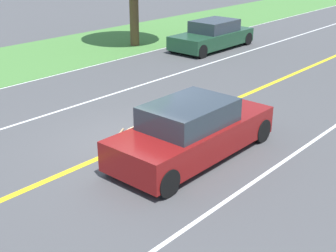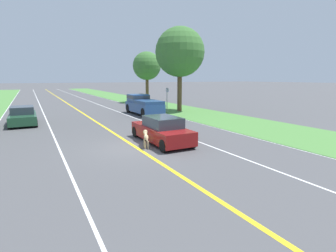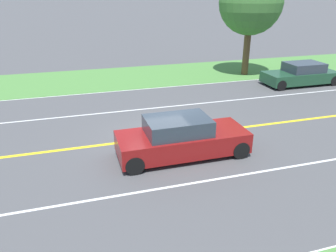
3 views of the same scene
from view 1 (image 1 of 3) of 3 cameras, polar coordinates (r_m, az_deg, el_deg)
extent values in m
plane|color=#4C4C4F|center=(12.40, -3.90, -1.96)|extent=(400.00, 400.00, 0.00)
cube|color=yellow|center=(12.40, -3.90, -1.95)|extent=(0.18, 160.00, 0.01)
cube|color=white|center=(10.46, 9.93, -7.06)|extent=(0.10, 160.00, 0.01)
cube|color=white|center=(14.92, -13.47, 1.70)|extent=(0.10, 160.00, 0.01)
cube|color=maroon|center=(11.41, 3.10, -1.25)|extent=(1.76, 4.57, 0.71)
cube|color=#2D3842|center=(11.04, 2.58, 1.49)|extent=(1.51, 2.19, 0.55)
cylinder|color=black|center=(12.54, 11.27, -0.52)|extent=(0.22, 0.63, 0.63)
cylinder|color=black|center=(9.75, -0.15, -6.90)|extent=(0.22, 0.63, 0.63)
cylinder|color=black|center=(13.33, 5.43, 1.19)|extent=(0.22, 0.63, 0.63)
cylinder|color=black|center=(10.74, -6.52, -4.16)|extent=(0.22, 0.63, 0.63)
ellipsoid|color=#D1B784|center=(11.64, -3.87, -0.68)|extent=(0.42, 0.73, 0.30)
cylinder|color=#D1B784|center=(11.81, -2.61, -2.13)|extent=(0.08, 0.08, 0.40)
cylinder|color=#D1B784|center=(11.61, -4.71, -2.62)|extent=(0.08, 0.08, 0.40)
cylinder|color=#D1B784|center=(11.94, -2.97, -1.87)|extent=(0.08, 0.08, 0.40)
cylinder|color=#D1B784|center=(11.74, -5.05, -2.35)|extent=(0.08, 0.08, 0.40)
cylinder|color=#D1B784|center=(11.72, -2.61, 0.14)|extent=(0.19, 0.22, 0.18)
sphere|color=#D1B784|center=(11.75, -2.09, 0.55)|extent=(0.30, 0.30, 0.23)
ellipsoid|color=#331E14|center=(11.82, -1.40, 0.62)|extent=(0.13, 0.14, 0.09)
cone|color=tan|center=(11.66, -1.99, 0.84)|extent=(0.09, 0.09, 0.11)
cone|color=tan|center=(11.76, -2.30, 1.04)|extent=(0.09, 0.09, 0.11)
cylinder|color=#D1B784|center=(11.44, -5.90, -0.92)|extent=(0.13, 0.26, 0.26)
cube|color=#1E472D|center=(23.08, 5.36, 10.56)|extent=(1.83, 4.58, 0.63)
cube|color=#2D3842|center=(23.11, 5.69, 12.06)|extent=(1.57, 2.20, 0.55)
cylinder|color=black|center=(22.16, 0.67, 9.71)|extent=(0.22, 0.62, 0.62)
cylinder|color=black|center=(25.09, 6.39, 11.03)|extent=(0.22, 0.62, 0.62)
cylinder|color=black|center=(21.15, 4.11, 9.06)|extent=(0.22, 0.62, 0.62)
cylinder|color=black|center=(24.20, 9.64, 10.45)|extent=(0.22, 0.62, 0.62)
cylinder|color=brown|center=(23.47, -4.16, 13.77)|extent=(0.44, 0.44, 3.38)
camera|label=2|loc=(13.48, -66.83, 2.01)|focal=28.00mm
camera|label=3|loc=(5.90, 79.28, 9.23)|focal=35.00mm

